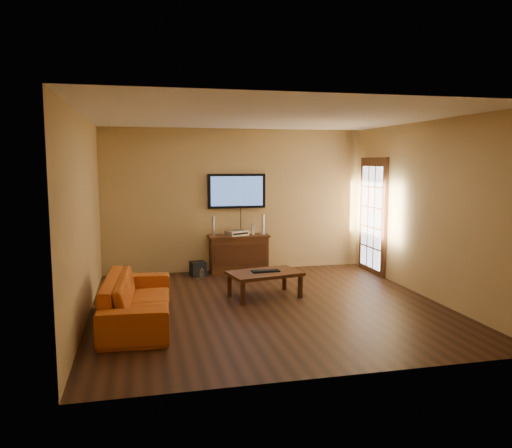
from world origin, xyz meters
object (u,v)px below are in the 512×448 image
object	(u,v)px
coffee_table	(265,275)
bottle	(202,274)
av_receiver	(237,233)
game_console	(253,229)
subwoofer	(198,269)
sofa	(138,291)
keyboard	(265,271)
television	(237,191)
media_console	(239,253)
speaker_right	(263,225)
speaker_left	(213,227)

from	to	relation	value
coffee_table	bottle	size ratio (longest dim) A/B	5.56
av_receiver	game_console	world-z (taller)	game_console
subwoofer	bottle	size ratio (longest dim) A/B	1.24
subwoofer	av_receiver	bearing A→B (deg)	0.34
av_receiver	subwoofer	xyz separation A→B (m)	(-0.75, -0.13, -0.62)
sofa	av_receiver	size ratio (longest dim) A/B	5.38
keyboard	television	bearing A→B (deg)	91.99
sofa	av_receiver	bearing A→B (deg)	-31.58
media_console	speaker_right	world-z (taller)	speaker_right
bottle	game_console	bearing A→B (deg)	26.19
coffee_table	av_receiver	distance (m)	1.86
subwoofer	speaker_right	bearing A→B (deg)	-2.51
television	sofa	distance (m)	3.53
television	sofa	world-z (taller)	television
av_receiver	subwoofer	distance (m)	0.98
subwoofer	keyboard	xyz separation A→B (m)	(0.86, -1.67, 0.28)
av_receiver	bottle	bearing A→B (deg)	-170.30
media_console	game_console	distance (m)	0.54
media_console	sofa	size ratio (longest dim) A/B	0.55
bottle	media_console	bearing A→B (deg)	31.74
speaker_left	keyboard	distance (m)	1.96
game_console	speaker_right	bearing A→B (deg)	-1.70
keyboard	av_receiver	bearing A→B (deg)	93.36
speaker_right	media_console	bearing A→B (deg)	-177.27
speaker_right	game_console	size ratio (longest dim) A/B	1.85
sofa	game_console	xyz separation A→B (m)	(2.13, 2.66, 0.40)
television	speaker_left	xyz separation A→B (m)	(-0.48, -0.16, -0.65)
television	subwoofer	distance (m)	1.64
sofa	keyboard	distance (m)	2.08
television	bottle	bearing A→B (deg)	-139.44
media_console	sofa	bearing A→B (deg)	-125.31
television	media_console	bearing A→B (deg)	-90.00
speaker_left	av_receiver	size ratio (longest dim) A/B	0.95
bottle	speaker_left	bearing A→B (deg)	60.29
media_console	sofa	xyz separation A→B (m)	(-1.85, -2.61, 0.05)
speaker_right	subwoofer	world-z (taller)	speaker_right
keyboard	speaker_right	bearing A→B (deg)	77.39
speaker_right	av_receiver	world-z (taller)	speaker_right
television	coffee_table	distance (m)	2.32
game_console	bottle	world-z (taller)	game_console
media_console	bottle	xyz separation A→B (m)	(-0.76, -0.47, -0.26)
sofa	keyboard	bearing A→B (deg)	-63.96
subwoofer	bottle	xyz separation A→B (m)	(0.03, -0.33, -0.03)
media_console	television	world-z (taller)	television
coffee_table	game_console	world-z (taller)	game_console
coffee_table	subwoofer	distance (m)	1.89
media_console	subwoofer	distance (m)	0.83
sofa	subwoofer	xyz separation A→B (m)	(1.06, 2.47, -0.27)
game_console	media_console	bearing A→B (deg)	-166.93
bottle	speaker_right	bearing A→B (deg)	21.68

